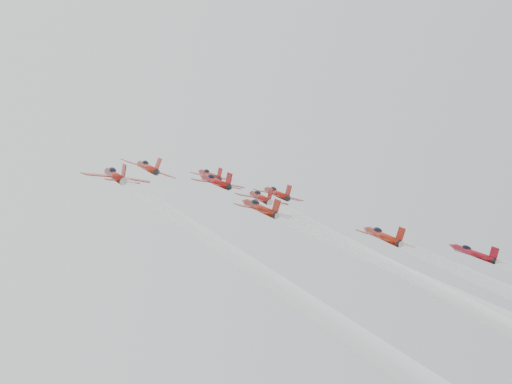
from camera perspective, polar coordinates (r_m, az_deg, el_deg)
name	(u,v)px	position (r m, az deg, el deg)	size (l,w,h in m)	color
jet_lead	(210,175)	(142.64, -3.71, 1.39)	(9.08, 11.36, 8.11)	#AE1010
jet_row2_left	(148,167)	(122.08, -8.67, 1.98)	(10.06, 12.58, 8.98)	#B12010
jet_row2_center	(216,181)	(127.87, -3.25, 0.87)	(10.34, 12.93, 9.23)	#9A0F0E
jet_row2_right	(276,193)	(136.70, 1.65, -0.09)	(10.44, 13.06, 9.32)	maroon
jet_center	(415,267)	(76.97, 12.57, -5.85)	(9.34, 84.57, 58.38)	maroon
jet_rear_farleft	(218,256)	(51.88, -3.10, -5.11)	(9.03, 81.69, 56.39)	maroon
jet_rear_left	(446,299)	(60.81, 14.99, -8.26)	(8.77, 79.32, 54.76)	maroon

